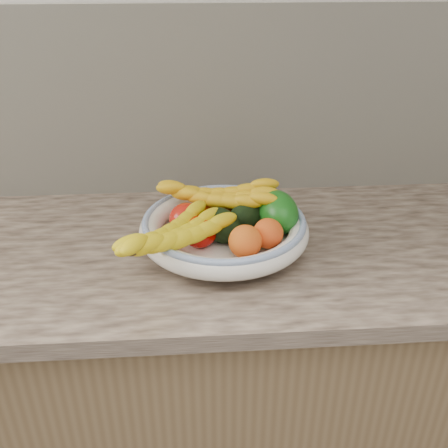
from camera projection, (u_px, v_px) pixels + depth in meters
kitchen_counter at (223, 374)px, 1.40m from camera, size 2.44×0.66×1.40m
fruit_bowl at (224, 228)px, 1.15m from camera, size 0.39×0.39×0.08m
clementine_back_left at (207, 208)px, 1.23m from camera, size 0.07×0.07×0.05m
clementine_back_right at (229, 207)px, 1.23m from camera, size 0.05×0.05×0.04m
clementine_back_mid at (226, 212)px, 1.21m from camera, size 0.06×0.06×0.04m
tomato_left at (186, 219)px, 1.16m from camera, size 0.08×0.08×0.07m
tomato_near_left at (199, 232)px, 1.11m from camera, size 0.10×0.10×0.07m
avocado_center at (220, 225)px, 1.13m from camera, size 0.13×0.14×0.08m
avocado_right at (247, 215)px, 1.17m from camera, size 0.12×0.12×0.07m
green_mango at (277, 212)px, 1.16m from camera, size 0.14×0.16×0.12m
peach_front at (245, 241)px, 1.06m from camera, size 0.10×0.10×0.07m
peach_right at (268, 233)px, 1.09m from camera, size 0.08×0.08×0.07m
banana_bunch_back at (217, 199)px, 1.19m from camera, size 0.32×0.17×0.09m
banana_bunch_front at (174, 238)px, 1.04m from camera, size 0.30×0.30×0.09m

